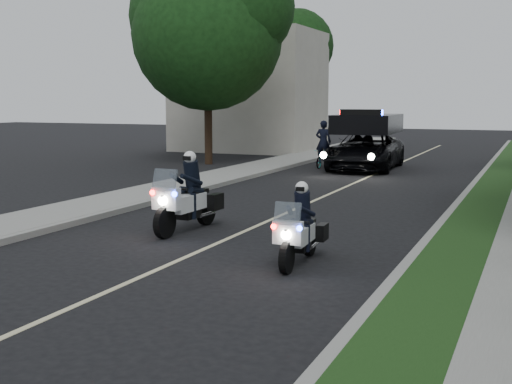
# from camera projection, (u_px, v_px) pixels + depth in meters

# --- Properties ---
(ground) EXTENTS (120.00, 120.00, 0.00)m
(ground) POSITION_uv_depth(u_px,v_px,m) (175.00, 262.00, 12.37)
(ground) COLOR black
(ground) RESTS_ON ground
(curb_right) EXTENTS (0.20, 60.00, 0.15)m
(curb_right) POSITION_uv_depth(u_px,v_px,m) (462.00, 199.00, 19.84)
(curb_right) COLOR gray
(curb_right) RESTS_ON ground
(grass_verge) EXTENTS (1.20, 60.00, 0.16)m
(grass_verge) POSITION_uv_depth(u_px,v_px,m) (487.00, 200.00, 19.57)
(grass_verge) COLOR #193814
(grass_verge) RESTS_ON ground
(curb_left) EXTENTS (0.20, 60.00, 0.15)m
(curb_left) POSITION_uv_depth(u_px,v_px,m) (218.00, 185.00, 23.06)
(curb_left) COLOR gray
(curb_left) RESTS_ON ground
(sidewalk_left) EXTENTS (2.00, 60.00, 0.16)m
(sidewalk_left) POSITION_uv_depth(u_px,v_px,m) (190.00, 183.00, 23.49)
(sidewalk_left) COLOR gray
(sidewalk_left) RESTS_ON ground
(building_far) EXTENTS (8.00, 6.00, 7.00)m
(building_far) POSITION_uv_depth(u_px,v_px,m) (249.00, 92.00, 39.45)
(building_far) COLOR #A8A396
(building_far) RESTS_ON ground
(lane_marking) EXTENTS (0.12, 50.00, 0.01)m
(lane_marking) POSITION_uv_depth(u_px,v_px,m) (331.00, 193.00, 21.46)
(lane_marking) COLOR #BFB78C
(lane_marking) RESTS_ON ground
(police_moto_left) EXTENTS (0.86, 2.21, 1.86)m
(police_moto_left) POSITION_uv_depth(u_px,v_px,m) (187.00, 231.00, 15.32)
(police_moto_left) COLOR white
(police_moto_left) RESTS_ON ground
(police_moto_right) EXTENTS (0.73, 1.83, 1.53)m
(police_moto_right) POSITION_uv_depth(u_px,v_px,m) (299.00, 264.00, 12.26)
(police_moto_right) COLOR silver
(police_moto_right) RESTS_ON ground
(police_suv) EXTENTS (2.95, 5.90, 2.81)m
(police_suv) POSITION_uv_depth(u_px,v_px,m) (365.00, 169.00, 28.90)
(police_suv) COLOR black
(police_suv) RESTS_ON ground
(bicycle) EXTENTS (0.60, 1.55, 0.80)m
(bicycle) POSITION_uv_depth(u_px,v_px,m) (323.00, 168.00, 29.61)
(bicycle) COLOR black
(bicycle) RESTS_ON ground
(cyclist) EXTENTS (0.73, 0.52, 1.91)m
(cyclist) POSITION_uv_depth(u_px,v_px,m) (323.00, 168.00, 29.61)
(cyclist) COLOR black
(cyclist) RESTS_ON ground
(tree_left_near) EXTENTS (8.52, 8.52, 11.61)m
(tree_left_near) POSITION_uv_depth(u_px,v_px,m) (209.00, 164.00, 31.24)
(tree_left_near) COLOR #174115
(tree_left_near) RESTS_ON ground
(tree_left_far) EXTENTS (6.80, 6.80, 10.26)m
(tree_left_far) POSITION_uv_depth(u_px,v_px,m) (276.00, 147.00, 42.46)
(tree_left_far) COLOR #133611
(tree_left_far) RESTS_ON ground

